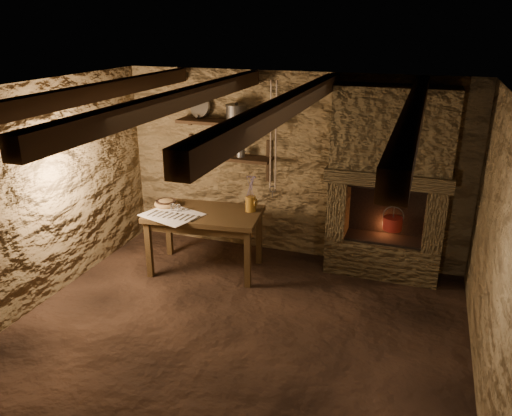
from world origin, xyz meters
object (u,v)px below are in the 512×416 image
(wooden_bowl, at_px, (166,204))
(iron_stockpot, at_px, (237,114))
(stoneware_jug, at_px, (251,196))
(red_pot, at_px, (393,223))
(work_table, at_px, (205,239))

(wooden_bowl, relative_size, iron_stockpot, 1.13)
(stoneware_jug, relative_size, red_pot, 0.82)
(wooden_bowl, bearing_deg, work_table, -2.50)
(work_table, relative_size, stoneware_jug, 3.28)
(red_pot, bearing_deg, stoneware_jug, -167.55)
(work_table, relative_size, iron_stockpot, 5.52)
(work_table, bearing_deg, iron_stockpot, 69.93)
(wooden_bowl, xyz_separation_m, iron_stockpot, (0.70, 0.68, 1.05))
(work_table, distance_m, red_pot, 2.29)
(wooden_bowl, relative_size, red_pot, 0.55)
(iron_stockpot, height_order, red_pot, iron_stockpot)
(stoneware_jug, distance_m, red_pot, 1.73)
(work_table, bearing_deg, red_pot, 8.03)
(work_table, height_order, red_pot, red_pot)
(iron_stockpot, relative_size, red_pot, 0.49)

